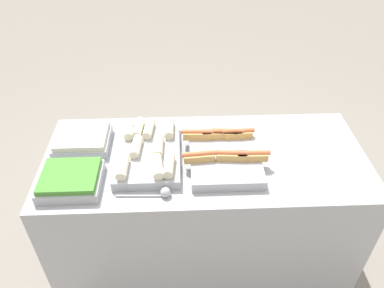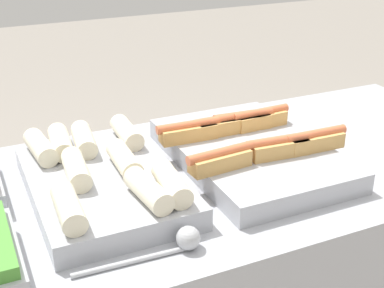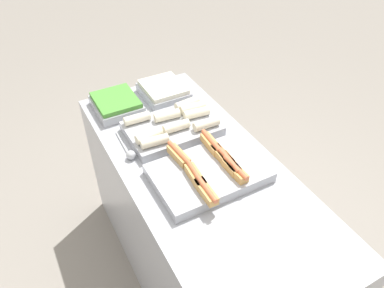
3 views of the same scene
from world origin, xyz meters
The scene contains 3 objects.
tray_hotdogs centered at (0.09, 0.00, 0.92)m, with size 0.41×0.49×0.10m.
tray_wraps centered at (-0.28, 0.00, 0.92)m, with size 0.30×0.45×0.10m.
serving_spoon_near centered at (-0.21, -0.26, 0.90)m, with size 0.24×0.05×0.05m.
Camera 2 is at (-0.52, -1.00, 1.47)m, focal length 50.00 mm.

